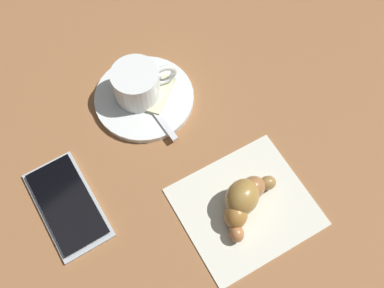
# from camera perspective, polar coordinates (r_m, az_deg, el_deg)

# --- Properties ---
(ground_plane) EXTENTS (1.80, 1.80, 0.00)m
(ground_plane) POSITION_cam_1_polar(r_m,az_deg,el_deg) (0.66, -0.07, 0.89)
(ground_plane) COLOR #97633B
(saucer) EXTENTS (0.15, 0.15, 0.01)m
(saucer) POSITION_cam_1_polar(r_m,az_deg,el_deg) (0.69, -5.93, 5.69)
(saucer) COLOR white
(saucer) RESTS_ON ground
(espresso_cup) EXTENTS (0.07, 0.09, 0.05)m
(espresso_cup) POSITION_cam_1_polar(r_m,az_deg,el_deg) (0.67, -6.77, 7.48)
(espresso_cup) COLOR white
(espresso_cup) RESTS_ON saucer
(teaspoon) EXTENTS (0.13, 0.03, 0.01)m
(teaspoon) POSITION_cam_1_polar(r_m,az_deg,el_deg) (0.68, -5.93, 5.82)
(teaspoon) COLOR silver
(teaspoon) RESTS_ON saucer
(sugar_packet) EXTENTS (0.05, 0.07, 0.01)m
(sugar_packet) POSITION_cam_1_polar(r_m,az_deg,el_deg) (0.68, -3.82, 6.11)
(sugar_packet) COLOR beige
(sugar_packet) RESTS_ON saucer
(napkin) EXTENTS (0.18, 0.20, 0.00)m
(napkin) POSITION_cam_1_polar(r_m,az_deg,el_deg) (0.62, 6.64, -7.70)
(napkin) COLOR silver
(napkin) RESTS_ON ground
(croissant) EXTENTS (0.07, 0.11, 0.05)m
(croissant) POSITION_cam_1_polar(r_m,az_deg,el_deg) (0.60, 6.47, -6.88)
(croissant) COLOR #9D7841
(croissant) RESTS_ON napkin
(cell_phone) EXTENTS (0.15, 0.10, 0.01)m
(cell_phone) POSITION_cam_1_polar(r_m,az_deg,el_deg) (0.63, -15.21, -7.23)
(cell_phone) COLOR #B6BDC1
(cell_phone) RESTS_ON ground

